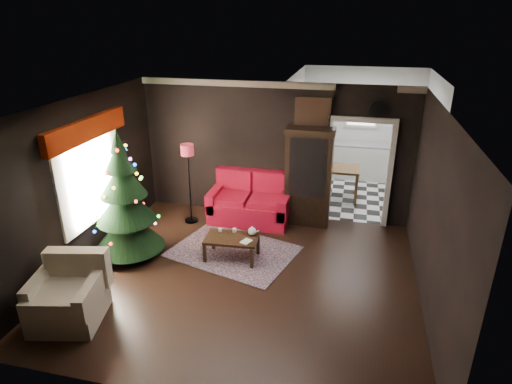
% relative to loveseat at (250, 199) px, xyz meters
% --- Properties ---
extents(floor, '(5.50, 5.50, 0.00)m').
position_rel_loveseat_xyz_m(floor, '(0.40, -2.05, -0.50)').
color(floor, black).
rests_on(floor, ground).
extents(ceiling, '(5.50, 5.50, 0.00)m').
position_rel_loveseat_xyz_m(ceiling, '(0.40, -2.05, 2.30)').
color(ceiling, white).
rests_on(ceiling, ground).
extents(wall_back, '(5.50, 0.00, 5.50)m').
position_rel_loveseat_xyz_m(wall_back, '(0.40, 0.45, 0.90)').
color(wall_back, black).
rests_on(wall_back, ground).
extents(wall_front, '(5.50, 0.00, 5.50)m').
position_rel_loveseat_xyz_m(wall_front, '(0.40, -4.55, 0.90)').
color(wall_front, black).
rests_on(wall_front, ground).
extents(wall_left, '(0.00, 5.50, 5.50)m').
position_rel_loveseat_xyz_m(wall_left, '(-2.35, -2.05, 0.90)').
color(wall_left, black).
rests_on(wall_left, ground).
extents(wall_right, '(0.00, 5.50, 5.50)m').
position_rel_loveseat_xyz_m(wall_right, '(3.15, -2.05, 0.90)').
color(wall_right, black).
rests_on(wall_right, ground).
extents(doorway, '(1.10, 0.10, 2.10)m').
position_rel_loveseat_xyz_m(doorway, '(2.10, 0.45, 0.55)').
color(doorway, '#F1E4CA').
rests_on(doorway, ground).
extents(left_window, '(0.05, 1.60, 1.40)m').
position_rel_loveseat_xyz_m(left_window, '(-2.31, -1.85, 0.95)').
color(left_window, white).
rests_on(left_window, wall_left).
extents(valance, '(0.12, 2.10, 0.35)m').
position_rel_loveseat_xyz_m(valance, '(-2.23, -1.85, 1.77)').
color(valance, '#731703').
rests_on(valance, wall_left).
extents(kitchen_floor, '(3.00, 3.00, 0.00)m').
position_rel_loveseat_xyz_m(kitchen_floor, '(2.10, 1.95, -0.50)').
color(kitchen_floor, white).
rests_on(kitchen_floor, ground).
extents(kitchen_window, '(0.70, 0.06, 0.70)m').
position_rel_loveseat_xyz_m(kitchen_window, '(2.10, 3.40, 1.20)').
color(kitchen_window, white).
rests_on(kitchen_window, ground).
extents(rug, '(2.46, 2.07, 0.01)m').
position_rel_loveseat_xyz_m(rug, '(0.01, -1.30, -0.49)').
color(rug, '#2C2128').
rests_on(rug, ground).
extents(loveseat, '(1.70, 0.90, 1.00)m').
position_rel_loveseat_xyz_m(loveseat, '(0.00, 0.00, 0.00)').
color(loveseat, maroon).
rests_on(loveseat, ground).
extents(curio_cabinet, '(0.90, 0.45, 1.90)m').
position_rel_loveseat_xyz_m(curio_cabinet, '(1.15, 0.22, 0.45)').
color(curio_cabinet, black).
rests_on(curio_cabinet, ground).
extents(floor_lamp, '(0.35, 0.35, 1.65)m').
position_rel_loveseat_xyz_m(floor_lamp, '(-1.18, -0.30, 0.33)').
color(floor_lamp, black).
rests_on(floor_lamp, ground).
extents(christmas_tree, '(1.37, 1.37, 2.31)m').
position_rel_loveseat_xyz_m(christmas_tree, '(-1.76, -1.78, 0.55)').
color(christmas_tree, black).
rests_on(christmas_tree, ground).
extents(armchair, '(1.11, 1.11, 0.95)m').
position_rel_loveseat_xyz_m(armchair, '(-1.69, -3.63, -0.04)').
color(armchair, tan).
rests_on(armchair, ground).
extents(coffee_table, '(0.94, 0.60, 0.41)m').
position_rel_loveseat_xyz_m(coffee_table, '(0.05, -1.52, -0.28)').
color(coffee_table, '#362615').
rests_on(coffee_table, rug).
extents(teapot, '(0.17, 0.17, 0.16)m').
position_rel_loveseat_xyz_m(teapot, '(0.38, -1.37, -0.00)').
color(teapot, silver).
rests_on(teapot, coffee_table).
extents(cup_a, '(0.09, 0.09, 0.06)m').
position_rel_loveseat_xyz_m(cup_a, '(0.05, -1.32, -0.05)').
color(cup_a, white).
rests_on(cup_a, coffee_table).
extents(cup_b, '(0.08, 0.08, 0.05)m').
position_rel_loveseat_xyz_m(cup_b, '(-0.21, -1.36, -0.05)').
color(cup_b, white).
rests_on(cup_b, coffee_table).
extents(book, '(0.14, 0.07, 0.19)m').
position_rel_loveseat_xyz_m(book, '(0.27, -1.60, 0.02)').
color(book, '#7D6850').
rests_on(book, coffee_table).
extents(wall_clock, '(0.32, 0.32, 0.06)m').
position_rel_loveseat_xyz_m(wall_clock, '(2.35, 0.40, 1.88)').
color(wall_clock, white).
rests_on(wall_clock, wall_back).
extents(painting, '(0.62, 0.05, 0.52)m').
position_rel_loveseat_xyz_m(painting, '(1.15, 0.41, 1.75)').
color(painting, '#C37B4F').
rests_on(painting, wall_back).
extents(kitchen_counter, '(1.80, 0.60, 0.90)m').
position_rel_loveseat_xyz_m(kitchen_counter, '(2.10, 3.15, -0.05)').
color(kitchen_counter, white).
rests_on(kitchen_counter, ground).
extents(kitchen_table, '(0.70, 0.70, 0.75)m').
position_rel_loveseat_xyz_m(kitchen_table, '(1.80, 1.65, -0.12)').
color(kitchen_table, brown).
rests_on(kitchen_table, ground).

